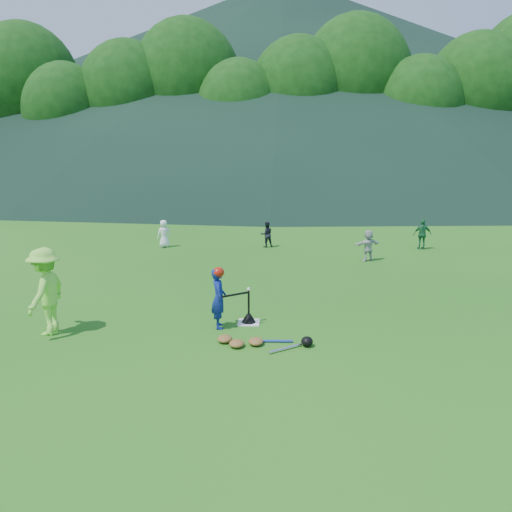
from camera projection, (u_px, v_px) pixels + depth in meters
The scene contains 15 objects.
ground at pixel (249, 323), 10.48m from camera, with size 120.00×120.00×0.00m, color #1D6116.
home_plate at pixel (249, 322), 10.48m from camera, with size 0.45×0.45×0.02m, color silver.
baseball at pixel (249, 289), 10.32m from camera, with size 0.08×0.08×0.08m, color white.
batter_child at pixel (219, 298), 10.10m from camera, with size 0.45×0.30×1.24m, color navy.
adult_coach at pixel (46, 291), 9.72m from camera, with size 1.12×0.64×1.73m, color #92F448.
fielder_a at pixel (164, 234), 18.37m from camera, with size 0.50×0.32×1.02m, color white.
fielder_b at pixel (267, 234), 18.40m from camera, with size 0.46×0.36×0.95m, color black.
fielder_c at pixel (422, 234), 17.99m from camera, with size 0.65×0.27×1.10m, color #206B3C.
fielder_d at pixel (368, 245), 16.14m from camera, with size 0.95×0.30×1.03m, color #BBBBBB.
batting_tee at pixel (249, 317), 10.45m from camera, with size 0.30×0.30×0.68m.
batter_gear at pixel (219, 274), 9.99m from camera, with size 0.70×0.35×0.60m.
equipment_pile at pixel (256, 342), 9.30m from camera, with size 1.80×0.72×0.19m.
outfield_fence at pixel (277, 187), 37.64m from camera, with size 70.07×0.08×1.33m.
tree_line at pixel (281, 92), 41.72m from camera, with size 70.04×11.40×14.82m.
distant_hills at pixel (240, 82), 87.56m from camera, with size 155.00×140.00×32.00m.
Camera 1 is at (0.76, -9.91, 3.60)m, focal length 35.00 mm.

